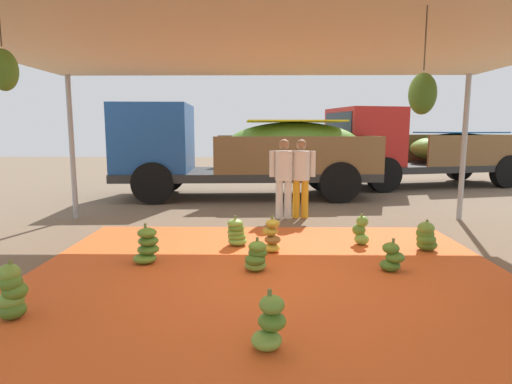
# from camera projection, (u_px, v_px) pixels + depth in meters

# --- Properties ---
(ground_plane) EXTENTS (40.00, 40.00, 0.00)m
(ground_plane) POSITION_uv_depth(u_px,v_px,m) (267.00, 222.00, 8.12)
(ground_plane) COLOR brown
(tarp_orange) EXTENTS (5.93, 5.08, 0.01)m
(tarp_orange) POSITION_uv_depth(u_px,v_px,m) (269.00, 275.00, 5.15)
(tarp_orange) COLOR #E05B23
(tarp_orange) RESTS_ON ground
(tent_canopy) EXTENTS (8.00, 7.00, 2.86)m
(tent_canopy) POSITION_uv_depth(u_px,v_px,m) (270.00, 36.00, 4.66)
(tent_canopy) COLOR #9EA0A5
(tent_canopy) RESTS_ON ground
(banana_bunch_0) EXTENTS (0.34, 0.34, 0.54)m
(banana_bunch_0) POSITION_uv_depth(u_px,v_px,m) (272.00, 237.00, 6.07)
(banana_bunch_0) COLOR gold
(banana_bunch_0) RESTS_ON tarp_orange
(banana_bunch_2) EXTENTS (0.34, 0.34, 0.49)m
(banana_bunch_2) POSITION_uv_depth(u_px,v_px,m) (270.00, 324.00, 3.38)
(banana_bunch_2) COLOR #75A83D
(banana_bunch_2) RESTS_ON tarp_orange
(banana_bunch_3) EXTENTS (0.43, 0.41, 0.53)m
(banana_bunch_3) POSITION_uv_depth(u_px,v_px,m) (147.00, 247.00, 5.57)
(banana_bunch_3) COLOR #60932D
(banana_bunch_3) RESTS_ON tarp_orange
(banana_bunch_4) EXTENTS (0.39, 0.37, 0.41)m
(banana_bunch_4) POSITION_uv_depth(u_px,v_px,m) (392.00, 258.00, 5.25)
(banana_bunch_4) COLOR #477523
(banana_bunch_4) RESTS_ON tarp_orange
(banana_bunch_5) EXTENTS (0.33, 0.32, 0.48)m
(banana_bunch_5) POSITION_uv_depth(u_px,v_px,m) (361.00, 231.00, 6.48)
(banana_bunch_5) COLOR #75A83D
(banana_bunch_5) RESTS_ON tarp_orange
(banana_bunch_6) EXTENTS (0.41, 0.41, 0.46)m
(banana_bunch_6) POSITION_uv_depth(u_px,v_px,m) (236.00, 233.00, 6.43)
(banana_bunch_6) COLOR #75A83D
(banana_bunch_6) RESTS_ON tarp_orange
(banana_bunch_7) EXTENTS (0.41, 0.42, 0.46)m
(banana_bunch_7) POSITION_uv_depth(u_px,v_px,m) (426.00, 237.00, 6.14)
(banana_bunch_7) COLOR #477523
(banana_bunch_7) RESTS_ON tarp_orange
(banana_bunch_8) EXTENTS (0.34, 0.34, 0.56)m
(banana_bunch_8) POSITION_uv_depth(u_px,v_px,m) (11.00, 293.00, 3.92)
(banana_bunch_8) COLOR #477523
(banana_bunch_8) RESTS_ON tarp_orange
(banana_bunch_9) EXTENTS (0.38, 0.36, 0.43)m
(banana_bunch_9) POSITION_uv_depth(u_px,v_px,m) (256.00, 257.00, 5.26)
(banana_bunch_9) COLOR #75A83D
(banana_bunch_9) RESTS_ON tarp_orange
(cargo_truck_main) EXTENTS (6.71, 2.63, 2.40)m
(cargo_truck_main) POSITION_uv_depth(u_px,v_px,m) (240.00, 150.00, 11.06)
(cargo_truck_main) COLOR #2D2D2D
(cargo_truck_main) RESTS_ON ground
(cargo_truck_far) EXTENTS (6.44, 3.68, 2.40)m
(cargo_truck_far) POSITION_uv_depth(u_px,v_px,m) (419.00, 149.00, 13.26)
(cargo_truck_far) COLOR #2D2D2D
(cargo_truck_far) RESTS_ON ground
(worker_0) EXTENTS (0.57, 0.35, 1.57)m
(worker_0) POSITION_uv_depth(u_px,v_px,m) (301.00, 172.00, 8.42)
(worker_0) COLOR orange
(worker_0) RESTS_ON ground
(worker_1) EXTENTS (0.58, 0.35, 1.57)m
(worker_1) POSITION_uv_depth(u_px,v_px,m) (284.00, 172.00, 8.38)
(worker_1) COLOR silver
(worker_1) RESTS_ON ground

